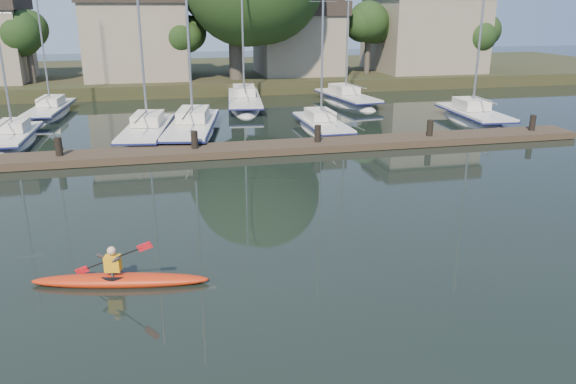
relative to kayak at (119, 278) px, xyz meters
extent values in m
plane|color=black|center=(5.81, -1.41, -0.17)|extent=(160.00, 160.00, 0.00)
ellipsoid|color=#B1300D|center=(0.03, -0.01, -0.07)|extent=(4.53, 1.49, 0.34)
cylinder|color=black|center=(-0.12, 0.02, 0.04)|extent=(0.79, 0.79, 0.09)
imported|color=#302B2D|center=(-0.12, 0.02, 0.39)|extent=(0.30, 0.40, 0.98)
cube|color=gold|center=(-0.12, 0.02, 0.41)|extent=(0.43, 0.35, 0.40)
sphere|color=#E2AF8D|center=(-0.12, 0.02, 0.75)|extent=(0.22, 0.22, 0.22)
cube|color=#3F3124|center=(5.81, 12.59, 0.03)|extent=(34.00, 2.00, 0.35)
cylinder|color=black|center=(-3.19, 12.59, 0.13)|extent=(0.32, 0.32, 1.80)
cylinder|color=black|center=(2.81, 12.59, 0.13)|extent=(0.32, 0.32, 1.80)
cylinder|color=black|center=(8.81, 12.59, 0.13)|extent=(0.32, 0.32, 1.80)
cylinder|color=black|center=(14.81, 12.59, 0.13)|extent=(0.32, 0.32, 1.80)
cylinder|color=black|center=(20.81, 12.59, 0.13)|extent=(0.32, 0.32, 1.80)
ellipsoid|color=silver|center=(-6.14, 17.25, -0.51)|extent=(2.13, 7.12, 1.79)
cube|color=silver|center=(-6.14, 17.25, 0.34)|extent=(2.01, 5.84, 0.13)
cube|color=#171C52|center=(-6.14, 17.25, 0.27)|extent=(2.09, 5.99, 0.08)
cube|color=silver|center=(-6.14, 17.67, 0.69)|extent=(1.36, 2.01, 0.52)
cylinder|color=#9EA0A5|center=(-6.17, 16.19, 1.10)|extent=(0.13, 2.69, 0.08)
ellipsoid|color=silver|center=(0.58, 17.12, -0.54)|extent=(3.52, 9.01, 1.96)
cube|color=silver|center=(0.58, 17.12, 0.39)|extent=(3.17, 7.43, 0.14)
cube|color=#171C52|center=(0.58, 17.12, 0.31)|extent=(3.28, 7.62, 0.08)
cube|color=silver|center=(0.66, 17.64, 0.78)|extent=(1.81, 2.66, 0.57)
cylinder|color=#9EA0A5|center=(0.62, 17.38, 6.64)|extent=(0.12, 0.12, 12.39)
cylinder|color=#9EA0A5|center=(0.37, 15.82, 1.22)|extent=(0.61, 3.31, 0.08)
ellipsoid|color=silver|center=(3.01, 17.35, -0.56)|extent=(4.18, 10.25, 2.11)
cube|color=silver|center=(3.01, 17.35, 0.44)|extent=(3.73, 8.46, 0.16)
cube|color=#171C52|center=(3.01, 17.35, 0.35)|extent=(3.85, 8.68, 0.09)
cube|color=silver|center=(3.12, 17.94, 0.85)|extent=(2.05, 3.04, 0.61)
cylinder|color=#9EA0A5|center=(2.73, 15.88, 1.32)|extent=(0.80, 3.74, 0.09)
ellipsoid|color=silver|center=(10.24, 16.70, -0.50)|extent=(2.07, 7.55, 1.79)
cube|color=silver|center=(10.24, 16.70, 0.34)|extent=(1.96, 6.19, 0.13)
cube|color=#171C52|center=(10.24, 16.70, 0.27)|extent=(2.04, 6.34, 0.08)
cube|color=silver|center=(10.24, 17.15, 0.69)|extent=(1.34, 2.12, 0.52)
cylinder|color=#9EA0A5|center=(10.24, 16.93, 5.56)|extent=(0.11, 0.11, 10.34)
cylinder|color=#9EA0A5|center=(10.26, 15.57, 1.09)|extent=(0.11, 2.86, 0.08)
cylinder|color=#9EA0A5|center=(10.24, 16.93, 6.80)|extent=(1.50, 0.05, 0.03)
ellipsoid|color=silver|center=(20.05, 17.17, -0.57)|extent=(2.88, 7.96, 2.12)
cube|color=silver|center=(20.05, 17.17, 0.44)|extent=(2.67, 6.55, 0.16)
cube|color=#171C52|center=(20.05, 17.17, 0.35)|extent=(2.77, 6.71, 0.09)
cube|color=silver|center=(20.08, 17.64, 0.85)|extent=(1.71, 2.29, 0.61)
cylinder|color=#9EA0A5|center=(20.07, 17.41, 6.08)|extent=(0.13, 0.13, 11.17)
cylinder|color=#9EA0A5|center=(19.97, 16.00, 1.33)|extent=(0.29, 2.97, 0.09)
ellipsoid|color=silver|center=(-5.62, 25.41, -0.50)|extent=(2.68, 8.54, 1.77)
cube|color=silver|center=(-5.62, 25.41, 0.34)|extent=(2.45, 7.03, 0.13)
cube|color=#171C52|center=(-5.62, 25.41, 0.26)|extent=(2.54, 7.20, 0.07)
cube|color=silver|center=(-5.58, 25.91, 0.68)|extent=(1.50, 2.46, 0.51)
cylinder|color=#9EA0A5|center=(-5.60, 25.66, 6.45)|extent=(0.11, 0.11, 12.14)
cylinder|color=#9EA0A5|center=(-5.73, 24.16, 1.09)|extent=(0.35, 3.19, 0.07)
ellipsoid|color=silver|center=(7.26, 26.11, -0.56)|extent=(3.63, 11.10, 2.07)
cube|color=silver|center=(7.26, 26.11, 0.42)|extent=(3.28, 9.14, 0.15)
cube|color=#171C52|center=(7.26, 26.11, 0.34)|extent=(3.39, 9.37, 0.09)
cube|color=silver|center=(7.34, 26.76, 0.83)|extent=(1.90, 3.22, 0.60)
cylinder|color=#9EA0A5|center=(7.05, 24.49, 1.30)|extent=(0.60, 4.12, 0.09)
ellipsoid|color=silver|center=(14.73, 25.53, -0.55)|extent=(3.33, 8.77, 2.03)
cube|color=silver|center=(14.73, 25.53, 0.41)|extent=(3.03, 7.23, 0.15)
cube|color=#171C52|center=(14.73, 25.53, 0.33)|extent=(3.13, 7.41, 0.09)
cube|color=silver|center=(14.66, 26.04, 0.81)|extent=(1.79, 2.57, 0.59)
cylinder|color=#9EA0A5|center=(14.69, 25.79, 6.35)|extent=(0.13, 0.13, 11.76)
cylinder|color=#9EA0A5|center=(14.89, 24.26, 1.27)|extent=(0.50, 3.24, 0.09)
cube|color=#263018|center=(5.81, 42.59, 0.33)|extent=(90.00, 24.00, 1.00)
cube|color=gray|center=(-0.19, 36.59, 3.83)|extent=(8.00, 8.00, 6.00)
cube|color=gray|center=(13.81, 36.59, 3.33)|extent=(7.00, 7.00, 5.00)
cube|color=#2F2822|center=(13.81, 36.59, 6.43)|extent=(7.35, 7.35, 1.20)
cube|color=gray|center=(25.81, 36.59, 4.08)|extent=(9.00, 9.00, 6.50)
cylinder|color=#4B443C|center=(7.81, 33.59, 3.33)|extent=(1.20, 1.20, 5.00)
cylinder|color=#4B443C|center=(-8.19, 34.59, 2.33)|extent=(0.48, 0.48, 3.00)
sphere|color=black|center=(-8.19, 34.59, 4.83)|extent=(3.40, 3.40, 3.40)
cylinder|color=#4B443C|center=(3.81, 34.09, 2.23)|extent=(0.38, 0.38, 2.80)
sphere|color=black|center=(3.81, 34.09, 4.43)|extent=(2.72, 2.72, 2.72)
cylinder|color=#4B443C|center=(19.81, 35.09, 2.43)|extent=(0.50, 0.50, 3.20)
sphere|color=black|center=(19.81, 35.09, 5.08)|extent=(3.57, 3.57, 3.57)
cylinder|color=#4B443C|center=(29.81, 33.59, 2.13)|extent=(0.41, 0.41, 2.60)
sphere|color=black|center=(29.81, 33.59, 4.28)|extent=(2.89, 2.89, 2.89)
camera|label=1|loc=(1.28, -13.43, 6.52)|focal=35.00mm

